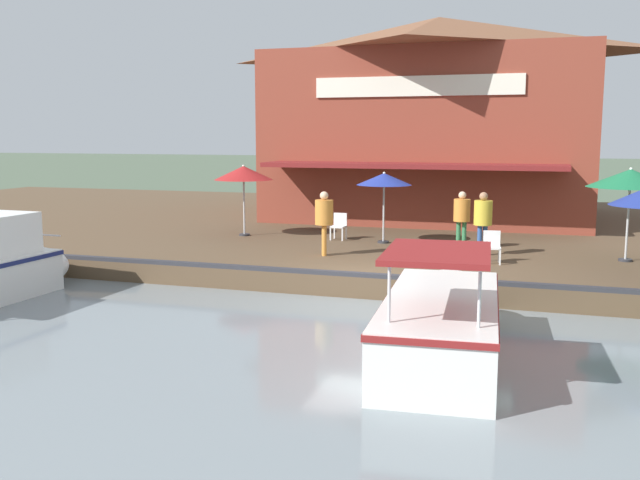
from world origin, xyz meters
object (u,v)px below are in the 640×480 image
(motorboat_fourth_along, at_px, (443,317))
(tree_upstream_bank, at_px, (475,114))
(patio_umbrella_mid_patio_right, at_px, (630,178))
(patio_umbrella_back_row, at_px, (384,179))
(mooring_post, at_px, (2,235))
(cafe_chair_under_first_umbrella, at_px, (492,245))
(person_mid_patio, at_px, (462,213))
(person_at_quay_edge, at_px, (483,216))
(patio_umbrella_mid_patio_left, at_px, (244,173))
(person_near_entrance, at_px, (324,215))
(cafe_chair_beside_entrance, at_px, (339,225))
(waterfront_restaurant, at_px, (437,116))

(motorboat_fourth_along, height_order, tree_upstream_bank, tree_upstream_bank)
(patio_umbrella_mid_patio_right, height_order, motorboat_fourth_along, patio_umbrella_mid_patio_right)
(motorboat_fourth_along, relative_size, tree_upstream_bank, 0.98)
(patio_umbrella_back_row, relative_size, mooring_post, 2.26)
(cafe_chair_under_first_umbrella, bearing_deg, motorboat_fourth_along, -3.24)
(person_mid_patio, relative_size, person_at_quay_edge, 0.96)
(patio_umbrella_mid_patio_left, bearing_deg, patio_umbrella_back_row, 87.93)
(patio_umbrella_back_row, bearing_deg, patio_umbrella_mid_patio_right, 80.17)
(tree_upstream_bank, bearing_deg, person_near_entrance, -10.93)
(cafe_chair_under_first_umbrella, relative_size, tree_upstream_bank, 0.14)
(motorboat_fourth_along, distance_m, tree_upstream_bank, 20.54)
(person_mid_patio, height_order, mooring_post, person_mid_patio)
(motorboat_fourth_along, bearing_deg, patio_umbrella_back_row, -160.85)
(patio_umbrella_mid_patio_left, distance_m, cafe_chair_beside_entrance, 3.65)
(patio_umbrella_mid_patio_left, relative_size, cafe_chair_beside_entrance, 2.79)
(patio_umbrella_mid_patio_left, relative_size, mooring_post, 2.41)
(cafe_chair_under_first_umbrella, distance_m, motorboat_fourth_along, 6.46)
(person_mid_patio, distance_m, motorboat_fourth_along, 8.63)
(person_at_quay_edge, relative_size, person_near_entrance, 0.99)
(person_mid_patio, relative_size, mooring_post, 1.74)
(waterfront_restaurant, distance_m, patio_umbrella_back_row, 8.70)
(patio_umbrella_mid_patio_left, xyz_separation_m, cafe_chair_beside_entrance, (-0.12, 3.27, -1.62))
(waterfront_restaurant, relative_size, person_at_quay_edge, 7.19)
(cafe_chair_under_first_umbrella, xyz_separation_m, cafe_chair_beside_entrance, (-2.87, -5.02, 0.00))
(waterfront_restaurant, bearing_deg, person_near_entrance, -7.05)
(cafe_chair_under_first_umbrella, distance_m, mooring_post, 13.73)
(person_at_quay_edge, distance_m, person_near_entrance, 4.42)
(person_at_quay_edge, bearing_deg, person_mid_patio, -145.15)
(patio_umbrella_mid_patio_right, height_order, person_near_entrance, patio_umbrella_mid_patio_right)
(cafe_chair_under_first_umbrella, bearing_deg, waterfront_restaurant, -163.87)
(patio_umbrella_back_row, relative_size, cafe_chair_beside_entrance, 2.61)
(waterfront_restaurant, xyz_separation_m, mooring_post, (13.58, -10.30, -3.60))
(tree_upstream_bank, bearing_deg, mooring_post, -35.60)
(patio_umbrella_mid_patio_left, bearing_deg, tree_upstream_bank, 149.51)
(waterfront_restaurant, distance_m, cafe_chair_under_first_umbrella, 12.02)
(patio_umbrella_mid_patio_right, xyz_separation_m, motorboat_fourth_along, (7.82, -3.77, -2.12))
(mooring_post, distance_m, tree_upstream_bank, 20.26)
(patio_umbrella_mid_patio_left, relative_size, cafe_chair_under_first_umbrella, 2.79)
(cafe_chair_under_first_umbrella, height_order, person_mid_patio, person_mid_patio)
(patio_umbrella_mid_patio_left, height_order, cafe_chair_beside_entrance, patio_umbrella_mid_patio_left)
(cafe_chair_beside_entrance, bearing_deg, patio_umbrella_back_row, 79.29)
(waterfront_restaurant, distance_m, mooring_post, 17.42)
(patio_umbrella_mid_patio_right, relative_size, tree_upstream_bank, 0.41)
(person_near_entrance, bearing_deg, mooring_post, -75.09)
(patio_umbrella_mid_patio_right, bearing_deg, patio_umbrella_back_row, -99.83)
(cafe_chair_beside_entrance, bearing_deg, person_mid_patio, 79.17)
(motorboat_fourth_along, distance_m, mooring_post, 13.69)
(person_at_quay_edge, distance_m, tree_upstream_bank, 12.99)
(person_mid_patio, bearing_deg, cafe_chair_under_first_umbrella, 26.28)
(patio_umbrella_back_row, height_order, person_at_quay_edge, patio_umbrella_back_row)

